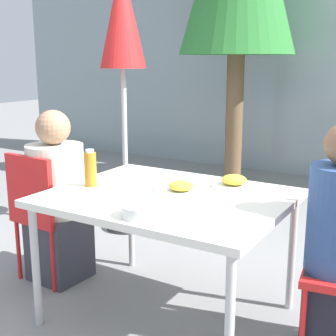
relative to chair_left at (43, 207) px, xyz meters
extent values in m
plane|color=gray|center=(0.95, 0.03, -0.52)|extent=(24.00, 24.00, 0.00)
cube|color=#89999E|center=(0.95, 3.96, 0.98)|extent=(10.00, 0.20, 3.00)
cube|color=silver|center=(0.95, 0.03, 0.20)|extent=(1.29, 1.03, 0.04)
cylinder|color=#B7B7B7|center=(0.36, -0.42, -0.17)|extent=(0.04, 0.04, 0.70)
cylinder|color=#B7B7B7|center=(1.53, -0.42, -0.17)|extent=(0.04, 0.04, 0.70)
cylinder|color=#B7B7B7|center=(0.36, 0.49, -0.17)|extent=(0.04, 0.04, 0.70)
cylinder|color=#B7B7B7|center=(1.53, 0.49, -0.17)|extent=(0.04, 0.04, 0.70)
cube|color=red|center=(0.00, 0.08, -0.08)|extent=(0.42, 0.42, 0.04)
cube|color=red|center=(-0.01, -0.10, 0.15)|extent=(0.40, 0.06, 0.42)
cylinder|color=red|center=(-0.16, 0.26, -0.31)|extent=(0.03, 0.03, 0.42)
cylinder|color=red|center=(0.18, 0.24, -0.31)|extent=(0.03, 0.03, 0.42)
cylinder|color=red|center=(-0.17, -0.08, -0.31)|extent=(0.03, 0.03, 0.42)
cylinder|color=red|center=(0.17, -0.10, -0.31)|extent=(0.03, 0.03, 0.42)
cube|color=#383842|center=(0.05, 0.08, -0.29)|extent=(0.35, 0.35, 0.46)
cylinder|color=beige|center=(0.05, 0.08, 0.18)|extent=(0.37, 0.37, 0.47)
sphere|color=#9E7556|center=(0.05, 0.08, 0.53)|extent=(0.23, 0.23, 0.23)
cylinder|color=red|center=(1.74, -0.03, -0.31)|extent=(0.03, 0.03, 0.42)
cylinder|color=red|center=(1.70, 0.31, -0.31)|extent=(0.03, 0.03, 0.42)
cube|color=black|center=(1.84, 0.15, -0.29)|extent=(0.31, 0.31, 0.46)
cylinder|color=#333333|center=(-0.13, 1.10, -0.50)|extent=(0.36, 0.36, 0.05)
cylinder|color=#BCBCBC|center=(-0.13, 1.10, 0.60)|extent=(0.04, 0.04, 2.25)
cone|color=red|center=(-0.13, 1.10, 1.30)|extent=(0.38, 0.38, 0.84)
cylinder|color=white|center=(1.20, 0.36, 0.23)|extent=(0.27, 0.27, 0.01)
ellipsoid|color=gold|center=(1.20, 0.36, 0.27)|extent=(0.15, 0.15, 0.06)
cylinder|color=white|center=(0.99, 0.09, 0.23)|extent=(0.25, 0.25, 0.01)
ellipsoid|color=gold|center=(0.99, 0.09, 0.26)|extent=(0.14, 0.14, 0.05)
cylinder|color=#B7751E|center=(0.46, -0.05, 0.32)|extent=(0.07, 0.07, 0.20)
cylinder|color=white|center=(0.46, -0.05, 0.43)|extent=(0.05, 0.05, 0.02)
cylinder|color=white|center=(1.00, -0.16, 0.27)|extent=(0.08, 0.08, 0.10)
cylinder|color=white|center=(1.03, -0.35, 0.25)|extent=(0.20, 0.20, 0.06)
cylinder|color=brown|center=(0.07, 3.00, 0.24)|extent=(0.20, 0.20, 1.53)
camera|label=1|loc=(2.23, -2.10, 0.95)|focal=50.00mm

